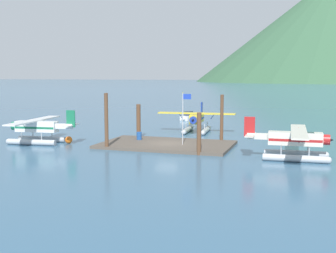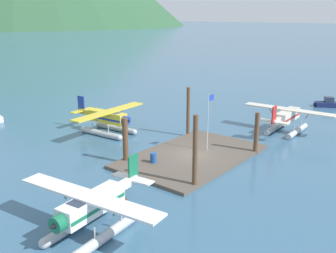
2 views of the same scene
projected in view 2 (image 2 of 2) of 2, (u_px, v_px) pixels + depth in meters
name	position (u px, v px, depth m)	size (l,w,h in m)	color
ground_plane	(192.00, 158.00, 36.72)	(1200.00, 1200.00, 0.00)	#38607F
dock_platform	(192.00, 156.00, 36.68)	(14.19, 8.74, 0.30)	brown
piling_near_left	(195.00, 152.00, 29.54)	(0.39, 0.39, 5.88)	brown
piling_near_right	(256.00, 134.00, 37.10)	(0.44, 0.44, 4.14)	brown
piling_far_left	(125.00, 141.00, 34.85)	(0.50, 0.50, 4.22)	brown
piling_far_right	(188.00, 112.00, 42.47)	(0.37, 0.37, 5.50)	brown
flagpole	(209.00, 115.00, 36.96)	(0.95, 0.10, 5.61)	silver
fuel_drum	(153.00, 158.00, 34.55)	(0.62, 0.62, 0.88)	#1E4C99
mooring_buoy	(121.00, 202.00, 27.19)	(0.82, 0.82, 0.82)	orange
seaplane_white_port_aft	(92.00, 210.00, 23.64)	(7.95, 10.49, 3.84)	#B7BABF
seaplane_cream_stbd_aft	(287.00, 119.00, 44.29)	(7.98, 10.45, 3.84)	#B7BABF
seaplane_yellow_bow_centre	(108.00, 120.00, 43.74)	(10.48, 7.97, 3.84)	#B7BABF
boat_navy_open_se	(330.00, 104.00, 56.70)	(3.42, 4.39, 1.50)	navy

